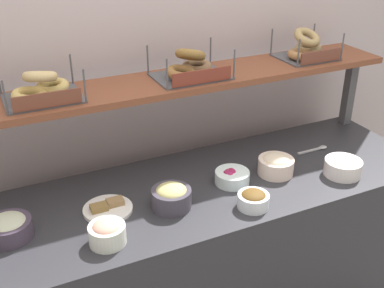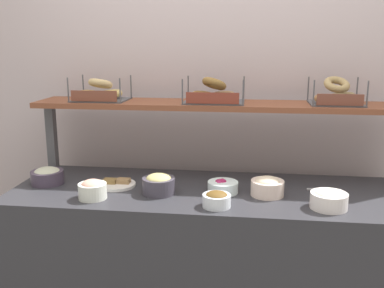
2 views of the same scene
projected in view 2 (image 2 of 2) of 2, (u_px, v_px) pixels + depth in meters
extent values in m
cube|color=#BEACB0|center=(219.00, 109.00, 2.77)|extent=(3.30, 0.06, 2.40)
cube|color=#2D2D33|center=(210.00, 263.00, 2.42)|extent=(2.10, 0.70, 0.85)
cube|color=#4C4C51|center=(52.00, 137.00, 2.66)|extent=(0.05, 0.05, 0.40)
cube|color=brown|center=(215.00, 105.00, 2.49)|extent=(2.06, 0.32, 0.03)
cylinder|color=white|center=(93.00, 191.00, 2.19)|extent=(0.14, 0.14, 0.08)
ellipsoid|color=#E4A38D|center=(92.00, 185.00, 2.18)|extent=(0.11, 0.11, 0.05)
cylinder|color=#433E4A|center=(159.00, 186.00, 2.26)|extent=(0.17, 0.17, 0.08)
ellipsoid|color=tan|center=(159.00, 179.00, 2.25)|extent=(0.13, 0.13, 0.06)
cylinder|color=white|center=(329.00, 201.00, 2.06)|extent=(0.17, 0.17, 0.07)
ellipsoid|color=white|center=(329.00, 194.00, 2.05)|extent=(0.14, 0.14, 0.05)
cylinder|color=beige|center=(267.00, 188.00, 2.23)|extent=(0.17, 0.17, 0.08)
ellipsoid|color=beige|center=(268.00, 182.00, 2.22)|extent=(0.13, 0.13, 0.05)
cylinder|color=#433748|center=(47.00, 177.00, 2.42)|extent=(0.18, 0.18, 0.07)
ellipsoid|color=beige|center=(47.00, 172.00, 2.41)|extent=(0.14, 0.14, 0.05)
cylinder|color=white|center=(217.00, 201.00, 2.08)|extent=(0.13, 0.13, 0.06)
ellipsoid|color=brown|center=(217.00, 196.00, 2.07)|extent=(0.11, 0.11, 0.04)
cylinder|color=white|center=(223.00, 187.00, 2.28)|extent=(0.16, 0.16, 0.06)
sphere|color=#942049|center=(218.00, 183.00, 2.28)|extent=(0.04, 0.04, 0.04)
sphere|color=#9D1C4A|center=(222.00, 183.00, 2.28)|extent=(0.05, 0.05, 0.05)
sphere|color=#AB285C|center=(219.00, 184.00, 2.26)|extent=(0.03, 0.03, 0.03)
sphere|color=#99353E|center=(220.00, 183.00, 2.28)|extent=(0.04, 0.04, 0.04)
cylinder|color=white|center=(117.00, 185.00, 2.38)|extent=(0.21, 0.21, 0.01)
cube|color=olive|center=(110.00, 181.00, 2.38)|extent=(0.07, 0.05, 0.02)
cube|color=#967148|center=(124.00, 181.00, 2.38)|extent=(0.07, 0.05, 0.02)
cube|color=#B7B7BC|center=(321.00, 190.00, 2.31)|extent=(0.14, 0.01, 0.01)
ellipsoid|color=#B7B7BC|center=(338.00, 190.00, 2.29)|extent=(0.04, 0.03, 0.01)
cube|color=#4C4C51|center=(101.00, 100.00, 2.57)|extent=(0.31, 0.24, 0.01)
cylinder|color=#4C4C51|center=(68.00, 90.00, 2.46)|extent=(0.01, 0.01, 0.14)
cylinder|color=#4C4C51|center=(120.00, 91.00, 2.42)|extent=(0.01, 0.01, 0.14)
cylinder|color=#4C4C51|center=(83.00, 86.00, 2.68)|extent=(0.01, 0.01, 0.14)
cylinder|color=#4C4C51|center=(131.00, 87.00, 2.64)|extent=(0.01, 0.01, 0.14)
cube|color=brown|center=(94.00, 96.00, 2.44)|extent=(0.26, 0.01, 0.06)
torus|color=tan|center=(90.00, 95.00, 2.54)|extent=(0.17, 0.17, 0.06)
torus|color=tan|center=(111.00, 94.00, 2.59)|extent=(0.18, 0.18, 0.05)
torus|color=tan|center=(100.00, 84.00, 2.55)|extent=(0.19, 0.19, 0.08)
cube|color=#4C4C51|center=(214.00, 102.00, 2.47)|extent=(0.34, 0.24, 0.01)
cylinder|color=#4C4C51|center=(182.00, 92.00, 2.37)|extent=(0.01, 0.01, 0.14)
cylinder|color=#4C4C51|center=(243.00, 93.00, 2.33)|extent=(0.01, 0.01, 0.14)
cylinder|color=#4C4C51|center=(188.00, 88.00, 2.59)|extent=(0.01, 0.01, 0.14)
cylinder|color=#4C4C51|center=(244.00, 88.00, 2.55)|extent=(0.01, 0.01, 0.14)
cube|color=maroon|center=(212.00, 98.00, 2.35)|extent=(0.29, 0.01, 0.06)
torus|color=brown|center=(203.00, 96.00, 2.44)|extent=(0.20, 0.20, 0.06)
torus|color=brown|center=(223.00, 96.00, 2.50)|extent=(0.20, 0.20, 0.05)
torus|color=olive|center=(214.00, 84.00, 2.45)|extent=(0.20, 0.20, 0.09)
cube|color=#4C4C51|center=(335.00, 104.00, 2.41)|extent=(0.28, 0.24, 0.01)
cylinder|color=#4C4C51|center=(314.00, 94.00, 2.30)|extent=(0.01, 0.01, 0.14)
cylinder|color=#4C4C51|center=(367.00, 94.00, 2.26)|extent=(0.01, 0.01, 0.14)
cylinder|color=#4C4C51|center=(308.00, 89.00, 2.52)|extent=(0.01, 0.01, 0.14)
cylinder|color=#4C4C51|center=(357.00, 90.00, 2.49)|extent=(0.01, 0.01, 0.14)
cube|color=brown|center=(340.00, 100.00, 2.28)|extent=(0.24, 0.01, 0.06)
torus|color=#9F6E42|center=(327.00, 99.00, 2.38)|extent=(0.19, 0.19, 0.05)
torus|color=#968055|center=(342.00, 97.00, 2.43)|extent=(0.18, 0.18, 0.06)
torus|color=#A48756|center=(337.00, 85.00, 2.38)|extent=(0.17, 0.18, 0.10)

